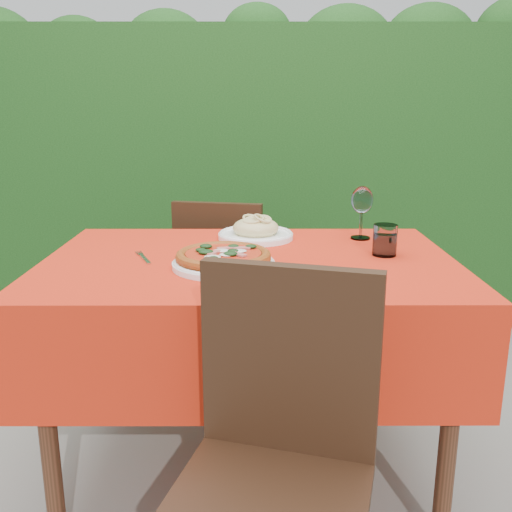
{
  "coord_description": "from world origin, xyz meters",
  "views": [
    {
      "loc": [
        0.02,
        -1.7,
        1.2
      ],
      "look_at": [
        0.02,
        -0.05,
        0.77
      ],
      "focal_mm": 40.0,
      "sensor_mm": 36.0,
      "label": 1
    }
  ],
  "objects_px": {
    "water_glass": "(385,242)",
    "fork": "(145,259)",
    "chair_far": "(223,280)",
    "pasta_plate": "(256,231)",
    "wine_glass": "(362,202)",
    "pizza_plate": "(223,259)",
    "chair_near": "(278,448)"
  },
  "relations": [
    {
      "from": "pasta_plate",
      "to": "fork",
      "type": "distance_m",
      "value": 0.44
    },
    {
      "from": "chair_far",
      "to": "water_glass",
      "type": "xyz_separation_m",
      "value": [
        0.54,
        -0.63,
        0.32
      ]
    },
    {
      "from": "chair_far",
      "to": "pizza_plate",
      "type": "bearing_deg",
      "value": 104.33
    },
    {
      "from": "pasta_plate",
      "to": "wine_glass",
      "type": "relative_size",
      "value": 1.41
    },
    {
      "from": "chair_near",
      "to": "water_glass",
      "type": "relative_size",
      "value": 8.91
    },
    {
      "from": "chair_far",
      "to": "wine_glass",
      "type": "height_order",
      "value": "wine_glass"
    },
    {
      "from": "chair_near",
      "to": "pizza_plate",
      "type": "distance_m",
      "value": 0.62
    },
    {
      "from": "chair_far",
      "to": "water_glass",
      "type": "height_order",
      "value": "water_glass"
    },
    {
      "from": "pizza_plate",
      "to": "pasta_plate",
      "type": "bearing_deg",
      "value": 75.58
    },
    {
      "from": "chair_far",
      "to": "wine_glass",
      "type": "bearing_deg",
      "value": 152.57
    },
    {
      "from": "chair_near",
      "to": "chair_far",
      "type": "relative_size",
      "value": 1.06
    },
    {
      "from": "chair_far",
      "to": "fork",
      "type": "height_order",
      "value": "chair_far"
    },
    {
      "from": "chair_near",
      "to": "pizza_plate",
      "type": "relative_size",
      "value": 2.94
    },
    {
      "from": "water_glass",
      "to": "pizza_plate",
      "type": "bearing_deg",
      "value": -164.98
    },
    {
      "from": "chair_near",
      "to": "chair_far",
      "type": "bearing_deg",
      "value": 114.09
    },
    {
      "from": "pizza_plate",
      "to": "pasta_plate",
      "type": "distance_m",
      "value": 0.38
    },
    {
      "from": "pizza_plate",
      "to": "fork",
      "type": "xyz_separation_m",
      "value": [
        -0.25,
        0.08,
        -0.02
      ]
    },
    {
      "from": "chair_near",
      "to": "fork",
      "type": "bearing_deg",
      "value": 137.9
    },
    {
      "from": "chair_far",
      "to": "pasta_plate",
      "type": "xyz_separation_m",
      "value": [
        0.14,
        -0.4,
        0.3
      ]
    },
    {
      "from": "pasta_plate",
      "to": "water_glass",
      "type": "bearing_deg",
      "value": -30.13
    },
    {
      "from": "fork",
      "to": "pizza_plate",
      "type": "bearing_deg",
      "value": -42.1
    },
    {
      "from": "chair_near",
      "to": "wine_glass",
      "type": "bearing_deg",
      "value": 86.16
    },
    {
      "from": "chair_far",
      "to": "wine_glass",
      "type": "xyz_separation_m",
      "value": [
        0.51,
        -0.4,
        0.41
      ]
    },
    {
      "from": "pizza_plate",
      "to": "fork",
      "type": "distance_m",
      "value": 0.26
    },
    {
      "from": "wine_glass",
      "to": "fork",
      "type": "bearing_deg",
      "value": -158.61
    },
    {
      "from": "chair_near",
      "to": "chair_far",
      "type": "distance_m",
      "value": 1.32
    },
    {
      "from": "pizza_plate",
      "to": "pasta_plate",
      "type": "xyz_separation_m",
      "value": [
        0.09,
        0.37,
        0.0
      ]
    },
    {
      "from": "water_glass",
      "to": "fork",
      "type": "xyz_separation_m",
      "value": [
        -0.74,
        -0.05,
        -0.04
      ]
    },
    {
      "from": "chair_near",
      "to": "pasta_plate",
      "type": "distance_m",
      "value": 0.94
    },
    {
      "from": "pizza_plate",
      "to": "wine_glass",
      "type": "distance_m",
      "value": 0.6
    },
    {
      "from": "chair_far",
      "to": "water_glass",
      "type": "relative_size",
      "value": 8.37
    },
    {
      "from": "chair_near",
      "to": "water_glass",
      "type": "height_order",
      "value": "chair_near"
    }
  ]
}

